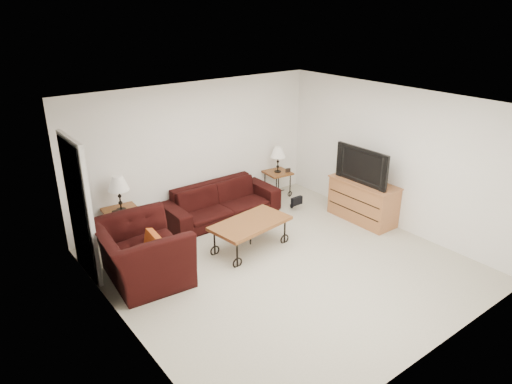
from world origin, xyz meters
TOP-DOWN VIEW (x-y plane):
  - ground at (0.00, 0.00)m, footprint 5.00×5.00m
  - wall_back at (0.00, 2.50)m, footprint 5.00×0.02m
  - wall_front at (0.00, -2.50)m, footprint 5.00×0.02m
  - wall_left at (-2.50, 0.00)m, footprint 0.02×5.00m
  - wall_right at (2.50, 0.00)m, footprint 0.02×5.00m
  - ceiling at (0.00, 0.00)m, footprint 5.00×5.00m
  - doorway at (-2.47, 1.65)m, footprint 0.08×0.94m
  - sofa at (0.19, 2.02)m, footprint 2.21×0.87m
  - side_table_left at (-1.65, 2.20)m, footprint 0.59×0.59m
  - side_table_right at (1.71, 2.20)m, footprint 0.54×0.54m
  - lamp_left at (-1.65, 2.20)m, footprint 0.36×0.36m
  - lamp_right at (1.71, 2.20)m, footprint 0.33×0.33m
  - photo_frame_left at (-1.80, 2.05)m, footprint 0.12×0.03m
  - photo_frame_right at (1.86, 2.05)m, footprint 0.11×0.05m
  - coffee_table at (-0.08, 0.74)m, footprint 1.38×0.87m
  - armchair at (-1.88, 0.96)m, footprint 1.28×1.43m
  - throw_pillow at (-1.72, 0.91)m, footprint 0.14×0.40m
  - tv_stand at (2.23, 0.36)m, footprint 0.53×1.27m
  - television at (2.21, 0.36)m, footprint 0.15×1.13m
  - backpack at (1.53, 1.54)m, footprint 0.44×0.38m

SIDE VIEW (x-z plane):
  - ground at x=0.00m, z-range 0.00..0.00m
  - coffee_table at x=-0.08m, z-range 0.00..0.49m
  - backpack at x=1.53m, z-range 0.00..0.50m
  - side_table_right at x=1.71m, z-range 0.00..0.54m
  - side_table_left at x=-1.65m, z-range 0.00..0.60m
  - sofa at x=0.19m, z-range 0.00..0.65m
  - tv_stand at x=2.23m, z-range 0.00..0.76m
  - armchair at x=-1.88m, z-range 0.00..0.87m
  - throw_pillow at x=-1.72m, z-range 0.32..0.72m
  - photo_frame_right at x=1.86m, z-range 0.54..0.63m
  - photo_frame_left at x=-1.80m, z-range 0.60..0.70m
  - lamp_right at x=1.71m, z-range 0.54..1.07m
  - lamp_left at x=-1.65m, z-range 0.60..1.20m
  - doorway at x=-2.47m, z-range 0.00..2.04m
  - television at x=2.21m, z-range 0.76..1.41m
  - wall_back at x=0.00m, z-range 0.00..2.50m
  - wall_front at x=0.00m, z-range 0.00..2.50m
  - wall_left at x=-2.50m, z-range 0.00..2.50m
  - wall_right at x=2.50m, z-range 0.00..2.50m
  - ceiling at x=0.00m, z-range 2.50..2.50m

